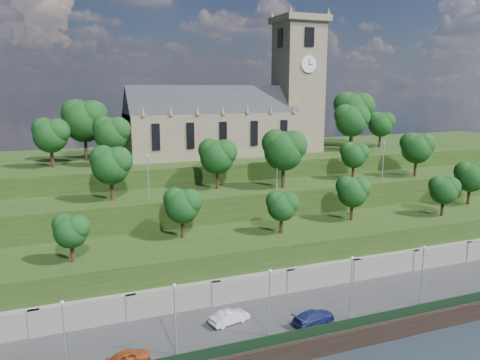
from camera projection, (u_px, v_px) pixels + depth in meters
name	position (u px, v px, depth m)	size (l,w,h in m)	color
ground	(377.00, 343.00, 51.72)	(320.00, 320.00, 0.00)	black
promenade	(346.00, 310.00, 57.01)	(160.00, 12.00, 2.00)	#2D2D30
quay_wall	(378.00, 334.00, 51.46)	(160.00, 0.50, 2.20)	black
fence	(375.00, 318.00, 51.76)	(160.00, 0.10, 1.20)	black
retaining_wall	(321.00, 280.00, 62.17)	(160.00, 2.10, 5.00)	slate
embankment_lower	(300.00, 255.00, 67.39)	(160.00, 12.00, 8.00)	#1F3612
embankment_upper	(268.00, 221.00, 77.05)	(160.00, 10.00, 12.00)	#1F3612
hilltop	(226.00, 187.00, 95.96)	(160.00, 32.00, 15.00)	#1F3612
church	(236.00, 115.00, 89.62)	(38.60, 12.35, 27.60)	#6C624C
trees_lower	(338.00, 193.00, 68.33)	(69.18, 8.57, 7.36)	black
trees_upper	(279.00, 152.00, 74.35)	(58.49, 8.78, 9.29)	black
trees_hilltop	(252.00, 118.00, 90.85)	(71.32, 16.67, 11.74)	black
lamp_posts_promenade	(351.00, 283.00, 52.05)	(60.36, 0.36, 7.46)	#B2B2B7
lamp_posts_upper	(277.00, 165.00, 72.38)	(40.36, 0.36, 6.60)	#B2B2B7
car_left	(129.00, 357.00, 44.17)	(1.65, 4.10, 1.40)	#953D18
car_middle	(230.00, 317.00, 51.85)	(1.59, 4.56, 1.50)	silver
car_right	(314.00, 317.00, 51.78)	(2.11, 5.18, 1.50)	navy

